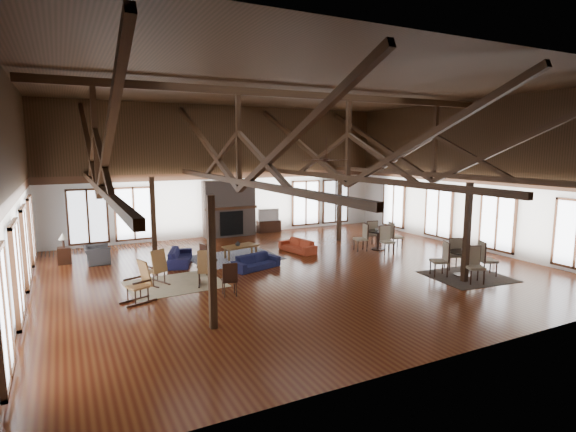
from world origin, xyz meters
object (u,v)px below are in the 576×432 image
coffee_table (241,247)px  sofa_navy_left (180,257)px  armchair (97,255)px  cafe_table_far (378,237)px  tv_console (269,226)px  cafe_table_near (464,259)px  sofa_orange (298,246)px  sofa_navy_front (256,262)px

coffee_table → sofa_navy_left: bearing=161.1°
armchair → cafe_table_far: size_ratio=0.46×
sofa_navy_left → coffee_table: (2.21, -0.18, 0.17)m
sofa_navy_left → cafe_table_far: bearing=-81.0°
sofa_navy_left → tv_console: tv_console is taller
sofa_navy_left → cafe_table_near: cafe_table_near is taller
coffee_table → cafe_table_near: bearing=-58.6°
sofa_navy_left → tv_console: bearing=-33.1°
sofa_orange → cafe_table_near: (3.15, -5.39, 0.31)m
sofa_orange → cafe_table_far: cafe_table_far is taller
sofa_orange → tv_console: size_ratio=1.47×
tv_console → coffee_table: bearing=-125.8°
sofa_orange → coffee_table: bearing=-102.2°
cafe_table_near → sofa_navy_front: bearing=146.0°
sofa_orange → cafe_table_far: 3.31m
armchair → tv_console: armchair is taller
sofa_navy_front → cafe_table_near: size_ratio=0.79×
sofa_navy_front → armchair: bearing=128.5°
sofa_navy_front → sofa_orange: size_ratio=1.00×
cafe_table_near → cafe_table_far: cafe_table_near is taller
coffee_table → armchair: size_ratio=1.45×
sofa_navy_front → cafe_table_near: 6.77m
cafe_table_near → tv_console: size_ratio=1.86×
cafe_table_near → sofa_orange: bearing=120.3°
sofa_navy_left → cafe_table_far: 7.82m
sofa_navy_front → cafe_table_far: (5.55, 0.48, 0.29)m
sofa_navy_left → cafe_table_near: size_ratio=0.85×
armchair → coffee_table: bearing=-108.3°
sofa_orange → sofa_navy_front: bearing=-68.0°
cafe_table_near → cafe_table_far: 4.27m
cafe_table_far → sofa_navy_left: bearing=170.0°
armchair → sofa_navy_left: bearing=-118.3°
coffee_table → sofa_orange: bearing=-15.1°
sofa_navy_left → armchair: size_ratio=1.88×
sofa_navy_left → cafe_table_far: cafe_table_far is taller
tv_console → cafe_table_far: bearing=-66.9°
coffee_table → tv_console: 5.36m
sofa_navy_front → armchair: size_ratio=1.75×
sofa_navy_front → tv_console: bearing=44.6°
coffee_table → cafe_table_near: (5.54, -5.43, 0.12)m
sofa_navy_front → cafe_table_far: 5.58m
cafe_table_far → tv_console: (-2.35, 5.51, -0.25)m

